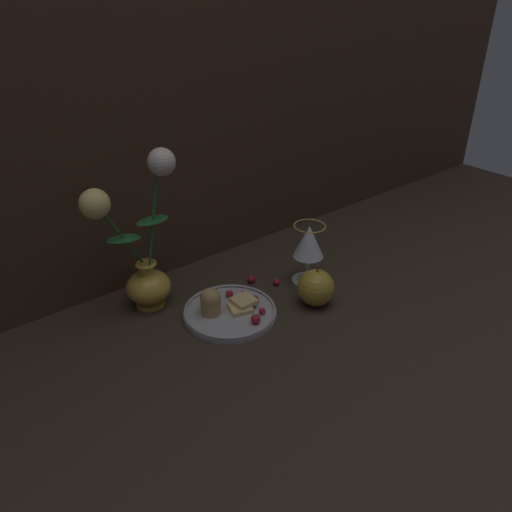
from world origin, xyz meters
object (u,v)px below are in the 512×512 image
vase (142,255)px  plate_with_pastries (228,309)px  wine_glass (309,244)px  apple_beside_vase (316,288)px

vase → plate_with_pastries: size_ratio=1.74×
wine_glass → vase: bearing=157.7°
plate_with_pastries → apple_beside_vase: bearing=-25.4°
plate_with_pastries → wine_glass: bearing=-0.6°
wine_glass → apple_beside_vase: 0.11m
plate_with_pastries → apple_beside_vase: size_ratio=2.12×
vase → wine_glass: (0.35, -0.14, -0.03)m
wine_glass → apple_beside_vase: bearing=-122.7°
wine_glass → apple_beside_vase: wine_glass is taller
apple_beside_vase → wine_glass: bearing=57.3°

